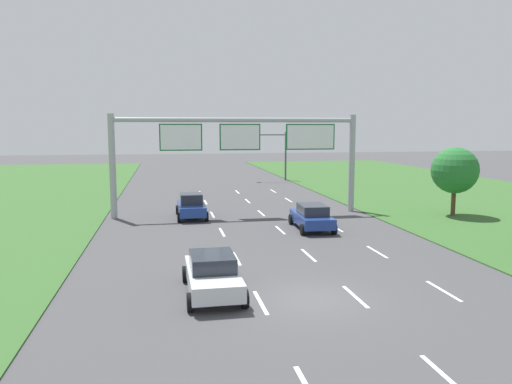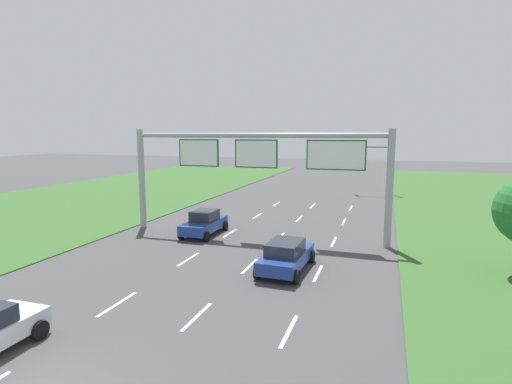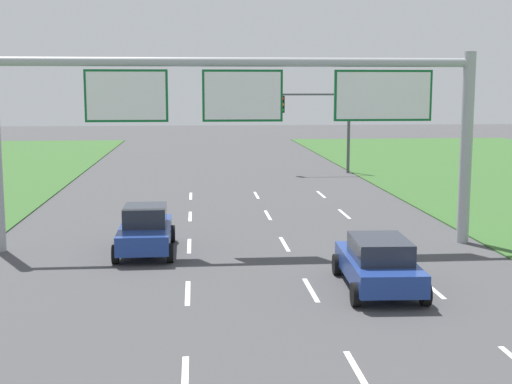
{
  "view_description": "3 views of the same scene",
  "coord_description": "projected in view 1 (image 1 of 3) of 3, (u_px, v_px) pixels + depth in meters",
  "views": [
    {
      "loc": [
        -4.93,
        -16.53,
        6.1
      ],
      "look_at": [
        0.97,
        15.84,
        1.82
      ],
      "focal_mm": 35.0,
      "sensor_mm": 36.0,
      "label": 1
    },
    {
      "loc": [
        8.18,
        -6.56,
        6.71
      ],
      "look_at": [
        -0.25,
        19.11,
        2.75
      ],
      "focal_mm": 28.0,
      "sensor_mm": 36.0,
      "label": 2
    },
    {
      "loc": [
        -1.5,
        -7.48,
        5.74
      ],
      "look_at": [
        0.83,
        19.61,
        1.72
      ],
      "focal_mm": 50.0,
      "sensor_mm": 36.0,
      "label": 3
    }
  ],
  "objects": [
    {
      "name": "ground_plane",
      "position": [
        309.0,
        299.0,
        17.79
      ],
      "size": [
        200.0,
        200.0,
        0.0
      ],
      "primitive_type": "plane",
      "color": "#424244"
    },
    {
      "name": "lane_dashes_inner_left",
      "position": [
        236.0,
        258.0,
        23.33
      ],
      "size": [
        0.14,
        50.4,
        0.01
      ],
      "color": "white",
      "rests_on": "ground_plane"
    },
    {
      "name": "lane_dashes_inner_right",
      "position": [
        309.0,
        255.0,
        23.96
      ],
      "size": [
        0.14,
        50.4,
        0.01
      ],
      "color": "white",
      "rests_on": "ground_plane"
    },
    {
      "name": "lane_dashes_slip",
      "position": [
        377.0,
        252.0,
        24.58
      ],
      "size": [
        0.14,
        50.4,
        0.01
      ],
      "color": "white",
      "rests_on": "ground_plane"
    },
    {
      "name": "car_near_red",
      "position": [
        191.0,
        206.0,
        33.85
      ],
      "size": [
        2.02,
        4.24,
        1.63
      ],
      "rotation": [
        0.0,
        0.0,
        0.01
      ],
      "color": "navy",
      "rests_on": "ground_plane"
    },
    {
      "name": "car_lead_silver",
      "position": [
        213.0,
        274.0,
        18.33
      ],
      "size": [
        2.1,
        4.4,
        1.48
      ],
      "rotation": [
        0.0,
        0.0,
        0.01
      ],
      "color": "silver",
      "rests_on": "ground_plane"
    },
    {
      "name": "car_mid_lane",
      "position": [
        312.0,
        217.0,
        29.95
      ],
      "size": [
        2.24,
        4.4,
        1.53
      ],
      "rotation": [
        0.0,
        0.0,
        -0.04
      ],
      "color": "navy",
      "rests_on": "ground_plane"
    },
    {
      "name": "sign_gantry",
      "position": [
        241.0,
        144.0,
        34.53
      ],
      "size": [
        17.24,
        0.44,
        7.0
      ],
      "color": "#9EA0A5",
      "rests_on": "ground_plane"
    },
    {
      "name": "traffic_light_mast",
      "position": [
        269.0,
        147.0,
        56.95
      ],
      "size": [
        4.76,
        0.49,
        5.6
      ],
      "color": "#47494F",
      "rests_on": "ground_plane"
    },
    {
      "name": "roadside_tree_mid",
      "position": [
        455.0,
        170.0,
        34.12
      ],
      "size": [
        3.17,
        3.17,
        4.76
      ],
      "color": "#513823",
      "rests_on": "ground_plane"
    }
  ]
}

